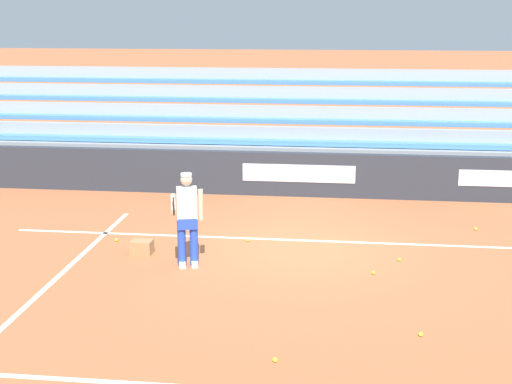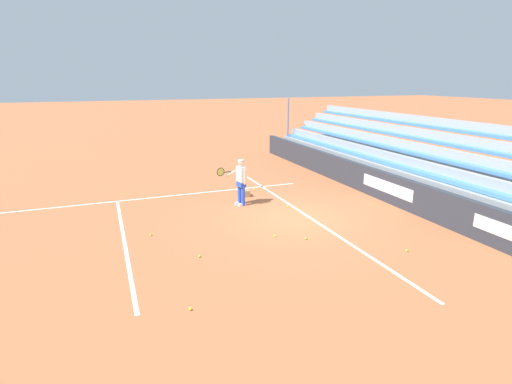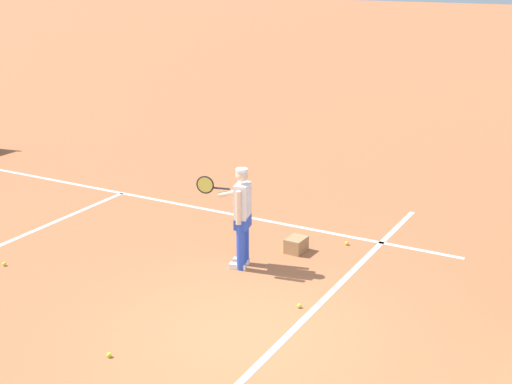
# 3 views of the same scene
# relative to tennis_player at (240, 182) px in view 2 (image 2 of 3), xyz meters

# --- Properties ---
(ground_plane) EXTENTS (160.00, 160.00, 0.00)m
(ground_plane) POSITION_rel_tennis_player_xyz_m (-1.98, -1.22, -0.89)
(ground_plane) COLOR #B7663D
(court_baseline_white) EXTENTS (12.00, 0.10, 0.01)m
(court_baseline_white) POSITION_rel_tennis_player_xyz_m (-1.98, -1.72, -0.89)
(court_baseline_white) COLOR white
(court_baseline_white) RESTS_ON ground
(court_sideline_white) EXTENTS (0.10, 12.00, 0.01)m
(court_sideline_white) POSITION_rel_tennis_player_xyz_m (2.13, 2.78, -0.89)
(court_sideline_white) COLOR white
(court_sideline_white) RESTS_ON ground
(court_service_line_white) EXTENTS (8.22, 0.10, 0.01)m
(court_service_line_white) POSITION_rel_tennis_player_xyz_m (-1.98, 4.28, -0.89)
(court_service_line_white) COLOR white
(court_service_line_white) RESTS_ON ground
(back_wall_sponsor_board) EXTENTS (23.16, 0.25, 1.10)m
(back_wall_sponsor_board) POSITION_rel_tennis_player_xyz_m (-1.99, -5.36, -0.34)
(back_wall_sponsor_board) COLOR #2D333D
(back_wall_sponsor_board) RESTS_ON ground
(bleacher_stand) EXTENTS (22.00, 3.20, 3.40)m
(bleacher_stand) POSITION_rel_tennis_player_xyz_m (-1.98, -7.59, -0.13)
(bleacher_stand) COLOR #9EA3A8
(bleacher_stand) RESTS_ON ground
(tennis_player) EXTENTS (0.59, 1.06, 1.71)m
(tennis_player) POSITION_rel_tennis_player_xyz_m (0.00, 0.00, 0.00)
(tennis_player) COLOR blue
(tennis_player) RESTS_ON ground
(ball_box_cardboard) EXTENTS (0.41, 0.31, 0.26)m
(ball_box_cardboard) POSITION_rel_tennis_player_xyz_m (1.01, -0.53, -0.76)
(ball_box_cardboard) COLOR #A87F51
(ball_box_cardboard) RESTS_ON ground
(tennis_ball_near_player) EXTENTS (0.07, 0.07, 0.07)m
(tennis_ball_near_player) POSITION_rel_tennis_player_xyz_m (1.73, -1.20, -0.86)
(tennis_ball_near_player) COLOR #CCE533
(tennis_ball_near_player) RESTS_ON ground
(tennis_ball_by_box) EXTENTS (0.07, 0.07, 0.07)m
(tennis_ball_by_box) POSITION_rel_tennis_player_xyz_m (-5.59, -2.85, -0.86)
(tennis_ball_by_box) COLOR #CCE533
(tennis_ball_by_box) RESTS_ON ground
(tennis_ball_midcourt) EXTENTS (0.07, 0.07, 0.07)m
(tennis_ball_midcourt) POSITION_rel_tennis_player_xyz_m (-3.84, -0.69, -0.86)
(tennis_ball_midcourt) COLOR #CCE533
(tennis_ball_midcourt) RESTS_ON ground
(tennis_ball_stray_back) EXTENTS (0.07, 0.07, 0.07)m
(tennis_ball_stray_back) POSITION_rel_tennis_player_xyz_m (-6.29, 3.26, -0.86)
(tennis_ball_stray_back) COLOR #CCE533
(tennis_ball_stray_back) RESTS_ON ground
(tennis_ball_on_baseline) EXTENTS (0.07, 0.07, 0.07)m
(tennis_ball_on_baseline) POSITION_rel_tennis_player_xyz_m (-3.90, 2.50, -0.86)
(tennis_ball_on_baseline) COLOR #CCE533
(tennis_ball_on_baseline) RESTS_ON ground
(tennis_ball_far_left) EXTENTS (0.07, 0.07, 0.07)m
(tennis_ball_far_left) POSITION_rel_tennis_player_xyz_m (-3.33, 0.06, -0.86)
(tennis_ball_far_left) COLOR #CCE533
(tennis_ball_far_left) RESTS_ON ground
(tennis_ball_far_right) EXTENTS (0.07, 0.07, 0.07)m
(tennis_ball_far_right) POSITION_rel_tennis_player_xyz_m (-0.90, -1.51, -0.86)
(tennis_ball_far_right) COLOR #CCE533
(tennis_ball_far_right) RESTS_ON ground
(tennis_ball_toward_net) EXTENTS (0.07, 0.07, 0.07)m
(tennis_ball_toward_net) POSITION_rel_tennis_player_xyz_m (-1.92, 3.51, -0.86)
(tennis_ball_toward_net) COLOR #CCE533
(tennis_ball_toward_net) RESTS_ON ground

